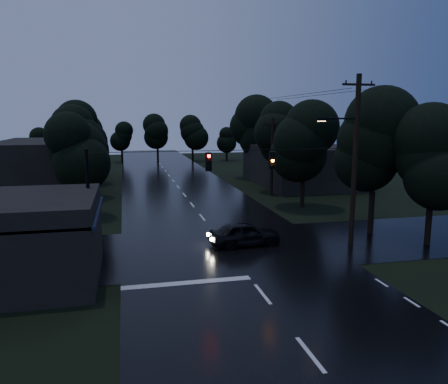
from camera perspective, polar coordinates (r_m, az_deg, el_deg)
name	(u,v)px	position (r m, az deg, el deg)	size (l,w,h in m)	color
ground	(310,355)	(15.29, 11.18, -20.15)	(160.00, 160.00, 0.00)	black
main_road	(184,195)	(43.09, -5.19, -0.41)	(12.00, 120.00, 0.02)	black
cross_street	(226,248)	(25.82, 0.25, -7.31)	(60.00, 9.00, 0.02)	black
building_far_right	(302,165)	(50.33, 10.15, 3.47)	(10.00, 14.00, 4.40)	black
building_far_left	(48,163)	(52.96, -21.97, 3.55)	(10.00, 16.00, 5.00)	black
utility_pole_main	(354,157)	(26.57, 16.58, 4.34)	(3.50, 0.30, 10.00)	black
utility_pole_far	(272,156)	(42.55, 6.28, 4.71)	(2.00, 0.30, 7.50)	black
anchor_pole_left	(89,207)	(23.57, -17.23, -1.89)	(0.18, 0.18, 6.00)	black
span_signals	(240,160)	(23.96, 2.11, 4.16)	(15.00, 0.37, 1.12)	black
tree_corner_near	(375,142)	(29.55, 19.15, 6.15)	(4.48, 4.48, 9.44)	black
tree_corner_far	(434,158)	(28.31, 25.72, 4.06)	(3.92, 3.92, 8.26)	black
tree_left_a	(77,149)	(34.29, -18.60, 5.35)	(3.92, 3.92, 8.26)	black
tree_left_b	(79,139)	(42.28, -18.40, 6.61)	(4.20, 4.20, 8.85)	black
tree_left_c	(82,131)	(52.27, -18.07, 7.55)	(4.48, 4.48, 9.44)	black
tree_right_a	(304,141)	(37.09, 10.41, 6.57)	(4.20, 4.20, 8.85)	black
tree_right_b	(278,133)	(44.73, 7.07, 7.66)	(4.48, 4.48, 9.44)	black
tree_right_c	(255,127)	(54.40, 4.07, 8.46)	(4.76, 4.76, 10.03)	black
car	(245,234)	(26.16, 2.72, -5.44)	(1.71, 4.26, 1.45)	black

